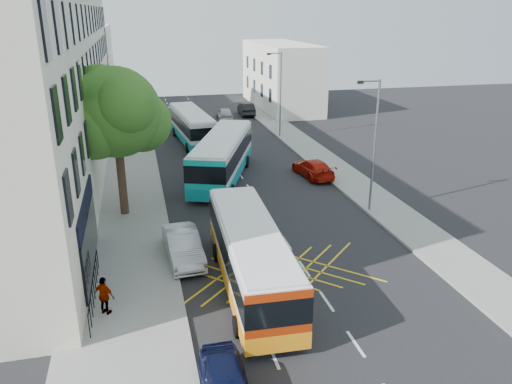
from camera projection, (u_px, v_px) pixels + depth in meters
ground at (356, 344)px, 18.76m from camera, size 120.00×120.00×0.00m
pavement_left at (125, 214)px, 30.55m from camera, size 5.00×70.00×0.15m
pavement_right at (366, 193)px, 34.09m from camera, size 3.00×70.00×0.15m
terrace_main at (39, 85)px, 35.72m from camera, size 8.30×45.00×13.50m
terrace_far at (79, 67)px, 64.18m from camera, size 8.00×20.00×10.00m
building_right at (281, 76)px, 63.65m from camera, size 6.00×18.00×8.00m
street_tree at (115, 113)px, 28.39m from camera, size 6.30×5.70×8.80m
lamp_near at (373, 140)px, 29.51m from camera, size 1.45×0.15×8.00m
lamp_far at (280, 90)px, 47.77m from camera, size 1.45×0.15×8.00m
railings at (94, 287)px, 21.21m from camera, size 0.08×5.60×1.14m
bus_near at (251, 256)px, 22.13m from camera, size 2.93×10.64×2.97m
bus_mid at (222, 157)px, 36.54m from camera, size 6.66×11.83×3.27m
bus_far at (192, 126)px, 46.95m from camera, size 3.40×10.77×2.98m
parked_car_silver at (183, 246)px, 24.89m from camera, size 1.88×4.65×1.50m
red_hatchback at (313, 168)px, 37.46m from camera, size 2.35×4.74×1.33m
distant_car_grey at (193, 113)px, 57.62m from camera, size 2.16×4.46×1.22m
distant_car_silver at (225, 114)px, 57.02m from camera, size 2.00×4.25×1.41m
distant_car_dark at (246, 109)px, 59.62m from camera, size 1.81×4.57×1.48m
pedestrian_far at (104, 296)px, 20.11m from camera, size 1.02×0.90×1.65m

